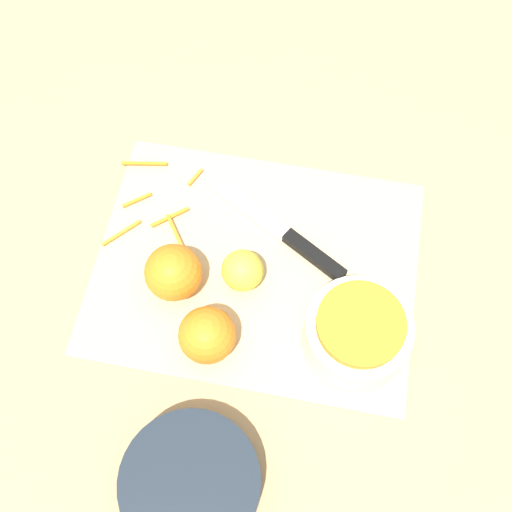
{
  "coord_description": "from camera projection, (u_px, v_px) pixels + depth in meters",
  "views": [
    {
      "loc": [
        -0.07,
        0.36,
        0.82
      ],
      "look_at": [
        0.0,
        0.0,
        0.04
      ],
      "focal_mm": 42.0,
      "sensor_mm": 36.0,
      "label": 1
    }
  ],
  "objects": [
    {
      "name": "lemon",
      "position": [
        243.0,
        270.0,
        0.85
      ],
      "size": [
        0.06,
        0.06,
        0.06
      ],
      "color": "gold",
      "rests_on": "cutting_board"
    },
    {
      "name": "ground_plane",
      "position": [
        256.0,
        266.0,
        0.89
      ],
      "size": [
        4.0,
        4.0,
        0.0
      ],
      "primitive_type": "plane",
      "color": "tan"
    },
    {
      "name": "peel_pile",
      "position": [
        154.0,
        204.0,
        0.93
      ],
      "size": [
        0.13,
        0.16,
        0.01
      ],
      "color": "orange",
      "rests_on": "cutting_board"
    },
    {
      "name": "bowl_speckled",
      "position": [
        357.0,
        332.0,
        0.8
      ],
      "size": [
        0.14,
        0.14,
        0.08
      ],
      "color": "silver",
      "rests_on": "cutting_board"
    },
    {
      "name": "bowl_dark",
      "position": [
        191.0,
        483.0,
        0.74
      ],
      "size": [
        0.17,
        0.17,
        0.05
      ],
      "color": "#1E2833",
      "rests_on": "ground_plane"
    },
    {
      "name": "orange_left",
      "position": [
        207.0,
        335.0,
        0.8
      ],
      "size": [
        0.08,
        0.08,
        0.08
      ],
      "color": "orange",
      "rests_on": "cutting_board"
    },
    {
      "name": "knife",
      "position": [
        301.0,
        246.0,
        0.89
      ],
      "size": [
        0.22,
        0.14,
        0.02
      ],
      "rotation": [
        0.0,
        0.0,
        -0.53
      ],
      "color": "black",
      "rests_on": "cutting_board"
    },
    {
      "name": "cutting_board",
      "position": [
        256.0,
        265.0,
        0.89
      ],
      "size": [
        0.47,
        0.37,
        0.01
      ],
      "color": "#CCB284",
      "rests_on": "ground_plane"
    },
    {
      "name": "orange_right",
      "position": [
        173.0,
        273.0,
        0.84
      ],
      "size": [
        0.08,
        0.08,
        0.08
      ],
      "color": "orange",
      "rests_on": "cutting_board"
    }
  ]
}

